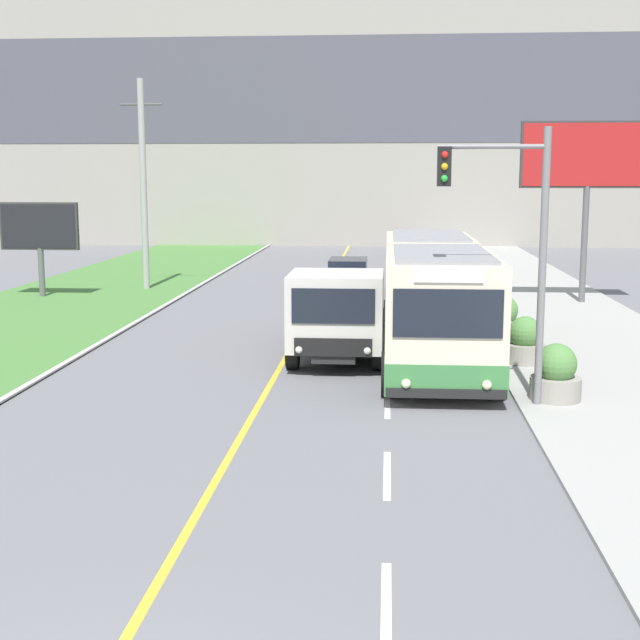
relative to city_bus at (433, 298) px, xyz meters
The scene contains 11 objects.
apartment_block_background 42.72m from the city_bus, 95.43° to the left, with size 80.00×8.04×20.20m.
city_bus is the anchor object (origin of this frame).
dump_truck 2.73m from the city_bus, 159.19° to the right, with size 2.47×6.38×2.43m.
car_distant 13.00m from the city_bus, 102.84° to the left, with size 1.80×4.30×1.45m.
utility_pole_far 18.10m from the city_bus, 130.69° to the left, with size 1.80×0.28×8.86m.
traffic_light_mast 5.96m from the city_bus, 76.53° to the right, with size 2.28×0.32×5.83m.
billboard_large 12.65m from the city_bus, 59.27° to the left, with size 5.01×0.24×6.86m.
billboard_small 18.63m from the city_bus, 144.68° to the left, with size 3.18×0.24×3.80m.
planter_round_near 5.64m from the city_bus, 64.56° to the right, with size 1.09×1.09×1.23m.
planter_round_second 2.75m from the city_bus, 26.96° to the right, with size 1.06×1.06×1.21m.
planter_round_third 3.62m from the city_bus, 50.15° to the left, with size 1.08×1.08×1.22m.
Camera 1 is at (2.72, -6.25, 4.85)m, focal length 50.00 mm.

